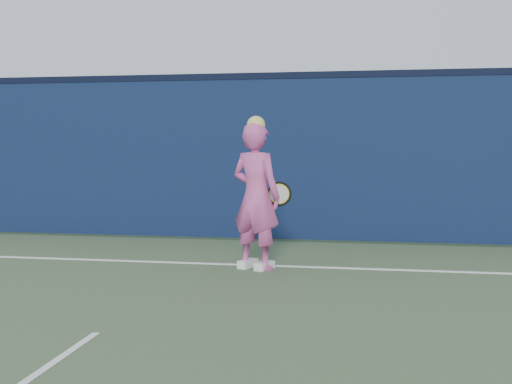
# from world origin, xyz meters

# --- Properties ---
(ground) EXTENTS (80.00, 80.00, 0.00)m
(ground) POSITION_xyz_m (0.00, 0.00, 0.00)
(ground) COLOR #283A24
(ground) RESTS_ON ground
(backstop_wall) EXTENTS (24.00, 0.40, 2.50)m
(backstop_wall) POSITION_xyz_m (0.00, 6.50, 1.25)
(backstop_wall) COLOR #0D1C39
(backstop_wall) RESTS_ON ground
(wall_cap) EXTENTS (24.00, 0.42, 0.10)m
(wall_cap) POSITION_xyz_m (0.00, 6.50, 2.55)
(wall_cap) COLOR black
(wall_cap) RESTS_ON backstop_wall
(player) EXTENTS (0.75, 0.64, 1.82)m
(player) POSITION_xyz_m (0.77, 3.82, 0.88)
(player) COLOR #CE5098
(player) RESTS_ON ground
(racket) EXTENTS (0.56, 0.18, 0.31)m
(racket) POSITION_xyz_m (0.96, 4.24, 0.86)
(racket) COLOR black
(racket) RESTS_ON ground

